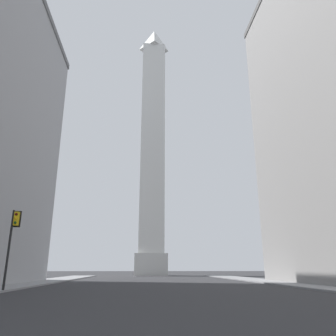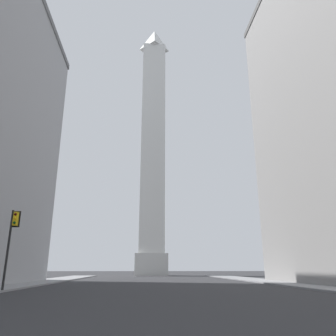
% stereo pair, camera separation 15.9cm
% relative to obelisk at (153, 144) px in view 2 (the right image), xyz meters
% --- Properties ---
extents(sidewalk_right, '(5.00, 97.21, 0.15)m').
position_rel_obelisk_xyz_m(sidewalk_right, '(14.75, -51.85, -33.22)').
color(sidewalk_right, gray).
rests_on(sidewalk_right, ground_plane).
extents(obelisk, '(7.65, 7.65, 69.11)m').
position_rel_obelisk_xyz_m(obelisk, '(0.00, 0.00, 0.00)').
color(obelisk, silver).
rests_on(obelisk, ground_plane).
extents(traffic_light_mid_left, '(0.78, 0.50, 6.28)m').
position_rel_obelisk_xyz_m(traffic_light_mid_left, '(-12.36, -53.74, -29.17)').
color(traffic_light_mid_left, black).
rests_on(traffic_light_mid_left, ground_plane).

